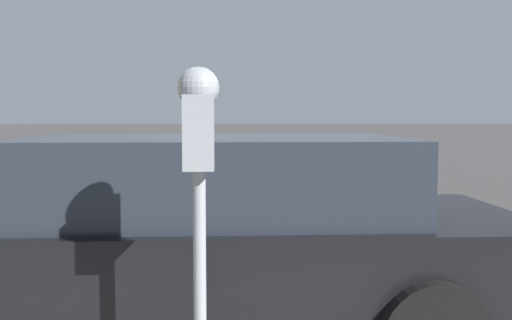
# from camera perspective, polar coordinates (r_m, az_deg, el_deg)

# --- Properties ---
(ground_plane) EXTENTS (220.00, 220.00, 0.00)m
(ground_plane) POSITION_cam_1_polar(r_m,az_deg,el_deg) (5.50, 1.05, -12.28)
(ground_plane) COLOR #3D3A3A
(parking_meter) EXTENTS (0.21, 0.19, 1.61)m
(parking_meter) POSITION_cam_1_polar(r_m,az_deg,el_deg) (2.74, -5.47, 0.94)
(parking_meter) COLOR gray
(parking_meter) RESTS_ON sidewalk
(car_black) EXTENTS (2.05, 4.65, 1.41)m
(car_black) POSITION_cam_1_polar(r_m,az_deg,el_deg) (4.24, -5.79, -6.83)
(car_black) COLOR black
(car_black) RESTS_ON ground_plane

